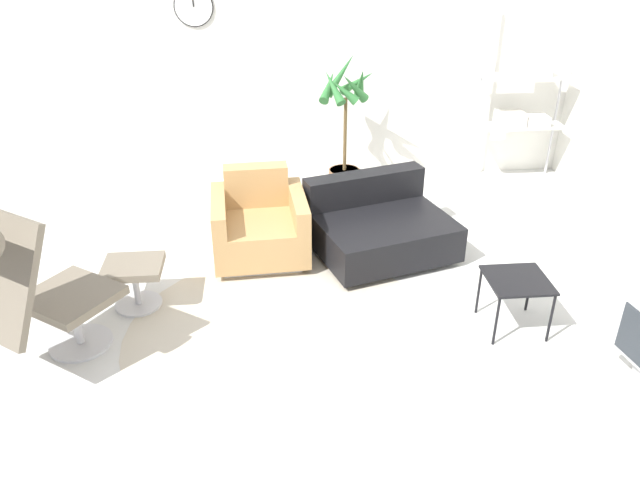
# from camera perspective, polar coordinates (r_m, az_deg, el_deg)

# --- Properties ---
(ground_plane) EXTENTS (12.00, 12.00, 0.00)m
(ground_plane) POSITION_cam_1_polar(r_m,az_deg,el_deg) (4.86, -3.91, -6.44)
(ground_plane) COLOR silver
(wall_back) EXTENTS (12.00, 0.09, 2.80)m
(wall_back) POSITION_cam_1_polar(r_m,az_deg,el_deg) (6.84, -4.99, 16.67)
(wall_back) COLOR silver
(wall_back) RESTS_ON ground_plane
(round_rug) EXTENTS (2.33, 2.33, 0.01)m
(round_rug) POSITION_cam_1_polar(r_m,az_deg,el_deg) (4.62, -3.31, -8.51)
(round_rug) COLOR #BCB29E
(round_rug) RESTS_ON ground_plane
(lounge_chair) EXTENTS (0.99, 1.09, 1.25)m
(lounge_chair) POSITION_cam_1_polar(r_m,az_deg,el_deg) (4.29, -25.84, -3.08)
(lounge_chair) COLOR #BCBCC1
(lounge_chair) RESTS_ON ground_plane
(ottoman) EXTENTS (0.44, 0.38, 0.38)m
(ottoman) POSITION_cam_1_polar(r_m,az_deg,el_deg) (4.98, -16.63, -3.12)
(ottoman) COLOR #BCBCC1
(ottoman) RESTS_ON ground_plane
(armchair_red) EXTENTS (0.85, 0.84, 0.75)m
(armchair_red) POSITION_cam_1_polar(r_m,az_deg,el_deg) (5.49, -5.55, 1.19)
(armchair_red) COLOR silver
(armchair_red) RESTS_ON ground_plane
(couch_low) EXTENTS (1.36, 1.24, 0.64)m
(couch_low) POSITION_cam_1_polar(r_m,az_deg,el_deg) (5.57, 5.41, 1.06)
(couch_low) COLOR black
(couch_low) RESTS_ON ground_plane
(side_table) EXTENTS (0.43, 0.43, 0.41)m
(side_table) POSITION_cam_1_polar(r_m,az_deg,el_deg) (4.69, 17.58, -3.85)
(side_table) COLOR black
(side_table) RESTS_ON ground_plane
(potted_plant) EXTENTS (0.61, 0.57, 1.47)m
(potted_plant) POSITION_cam_1_polar(r_m,az_deg,el_deg) (6.60, 2.29, 9.37)
(potted_plant) COLOR brown
(potted_plant) RESTS_ON ground_plane
(shelf_unit) EXTENTS (0.96, 0.28, 2.04)m
(shelf_unit) POSITION_cam_1_polar(r_m,az_deg,el_deg) (7.24, 18.22, 12.07)
(shelf_unit) COLOR #BCBCC1
(shelf_unit) RESTS_ON ground_plane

